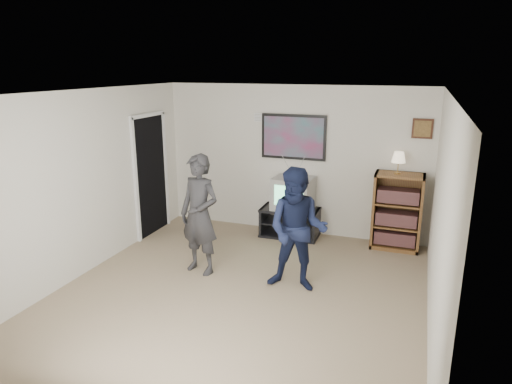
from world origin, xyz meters
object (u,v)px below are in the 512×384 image
Objects in this scene: crt_television at (293,193)px; person_short at (297,230)px; bookshelf at (397,212)px; person_tall at (200,215)px; media_stand at (290,222)px.

person_short reaches higher than crt_television.
crt_television is 0.40× the size of person_short.
crt_television is at bearing 104.04° from person_short.
crt_television is 0.53× the size of bookshelf.
person_tall is (-2.50, -1.81, 0.23)m from bookshelf.
bookshelf is (1.66, 0.05, -0.15)m from crt_television.
person_short is at bearing 11.45° from person_tall.
media_stand is 1.97m from person_short.
bookshelf is at bearing 55.93° from person_short.
media_stand is at bearing -178.32° from bookshelf.
media_stand is 0.58× the size of person_tall.
bookshelf is at bearing 48.77° from person_tall.
crt_television is 1.95m from person_tall.
person_tall is at bearing 175.61° from person_short.
media_stand is 1.54× the size of crt_television.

